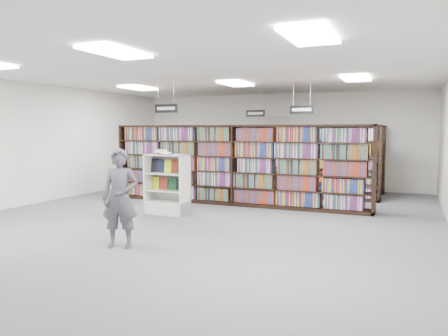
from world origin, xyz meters
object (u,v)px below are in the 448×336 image
at_px(bookshelf_row_near, 236,165).
at_px(open_book, 161,153).
at_px(endcap_display, 168,194).
at_px(shopper, 120,198).

bearing_deg(bookshelf_row_near, open_book, -121.79).
xyz_separation_m(bookshelf_row_near, endcap_display, (-0.99, -1.80, -0.57)).
xyz_separation_m(bookshelf_row_near, shopper, (-0.21, -4.70, -0.22)).
distance_m(bookshelf_row_near, open_book, 2.20).
distance_m(bookshelf_row_near, shopper, 4.70).
relative_size(bookshelf_row_near, endcap_display, 4.99).
relative_size(bookshelf_row_near, shopper, 4.20).
height_order(bookshelf_row_near, open_book, bookshelf_row_near).
bearing_deg(endcap_display, bookshelf_row_near, 62.10).
relative_size(endcap_display, shopper, 0.84).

